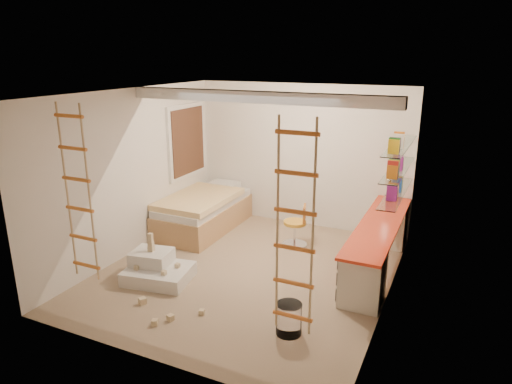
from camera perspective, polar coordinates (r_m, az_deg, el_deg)
The scene contains 15 objects.
floor at distance 6.86m, azimuth -1.07°, elevation -9.90°, with size 4.50×4.50×0.00m, color #957860.
ceiling_beam at distance 6.42m, azimuth 0.00°, elevation 11.78°, with size 4.00×0.18×0.16m, color white.
window_frame at distance 8.55m, azimuth -8.68°, elevation 6.32°, with size 0.06×1.15×1.35m, color white.
window_blind at distance 8.53m, azimuth -8.45°, elevation 6.30°, with size 0.02×1.00×1.20m, color #4C2D1E.
rope_ladder_left at distance 5.73m, azimuth -21.35°, elevation -0.27°, with size 0.41×0.04×2.13m, color #BF6920, non-canonical shape.
rope_ladder_right at distance 4.28m, azimuth 4.87°, elevation -4.79°, with size 0.41×0.04×2.13m, color orange, non-canonical shape.
waste_bin at distance 5.42m, azimuth 4.14°, elevation -15.53°, with size 0.30×0.30×0.38m, color white.
desk at distance 6.97m, azimuth 15.00°, elevation -6.38°, with size 0.56×2.80×0.75m.
shelves at distance 6.87m, azimuth 17.35°, elevation 2.71°, with size 0.25×1.80×0.71m.
bed at distance 8.38m, azimuth -6.54°, elevation -2.46°, with size 1.02×2.00×0.69m.
task_lamp at distance 7.65m, azimuth 16.38°, elevation 1.38°, with size 0.14×0.36×0.57m.
swivel_chair at distance 7.63m, azimuth 5.02°, elevation -4.91°, with size 0.53×0.53×0.72m.
play_platform at distance 6.73m, azimuth -12.29°, elevation -9.41°, with size 0.99×0.83×0.39m.
toy_blocks at distance 6.33m, azimuth -12.05°, elevation -10.13°, with size 1.32×1.12×0.66m.
books at distance 6.85m, azimuth 17.42°, elevation 3.44°, with size 0.14×0.58×0.92m.
Camera 1 is at (2.69, -5.50, 3.09)m, focal length 32.00 mm.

